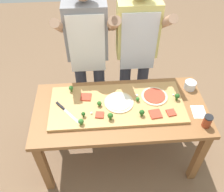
% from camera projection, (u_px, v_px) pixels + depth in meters
% --- Properties ---
extents(ground_plane, '(8.00, 8.00, 0.00)m').
position_uv_depth(ground_plane, '(119.00, 154.00, 2.69)').
color(ground_plane, brown).
extents(prep_table, '(1.54, 0.74, 0.76)m').
position_uv_depth(prep_table, '(120.00, 116.00, 2.23)').
color(prep_table, brown).
rests_on(prep_table, ground).
extents(cutting_board, '(1.18, 0.51, 0.03)m').
position_uv_depth(cutting_board, '(117.00, 105.00, 2.17)').
color(cutting_board, tan).
rests_on(cutting_board, prep_table).
extents(chefs_knife, '(0.22, 0.25, 0.02)m').
position_uv_depth(chefs_knife, '(64.00, 109.00, 2.10)').
color(chefs_knife, '#B7BABF').
rests_on(chefs_knife, cutting_board).
extents(pizza_whole_tomato_red, '(0.24, 0.24, 0.02)m').
position_uv_depth(pizza_whole_tomato_red, '(154.00, 96.00, 2.21)').
color(pizza_whole_tomato_red, beige).
rests_on(pizza_whole_tomato_red, cutting_board).
extents(pizza_whole_white_garlic, '(0.26, 0.26, 0.02)m').
position_uv_depth(pizza_whole_white_garlic, '(119.00, 102.00, 2.16)').
color(pizza_whole_white_garlic, beige).
rests_on(pizza_whole_white_garlic, cutting_board).
extents(pizza_slice_far_right, '(0.10, 0.10, 0.01)m').
position_uv_depth(pizza_slice_far_right, '(86.00, 97.00, 2.21)').
color(pizza_slice_far_right, '#BC3D28').
rests_on(pizza_slice_far_right, cutting_board).
extents(pizza_slice_near_right, '(0.11, 0.11, 0.01)m').
position_uv_depth(pizza_slice_near_right, '(155.00, 114.00, 2.06)').
color(pizza_slice_near_right, '#BC3D28').
rests_on(pizza_slice_near_right, cutting_board).
extents(pizza_slice_far_left, '(0.08, 0.08, 0.01)m').
position_uv_depth(pizza_slice_far_left, '(100.00, 115.00, 2.06)').
color(pizza_slice_far_left, '#BC3D28').
rests_on(pizza_slice_far_left, cutting_board).
extents(pizza_slice_center, '(0.08, 0.08, 0.01)m').
position_uv_depth(pizza_slice_center, '(171.00, 113.00, 2.07)').
color(pizza_slice_center, '#BC3D28').
rests_on(pizza_slice_center, cutting_board).
extents(broccoli_floret_front_right, '(0.04, 0.04, 0.07)m').
position_uv_depth(broccoli_floret_front_right, '(177.00, 96.00, 2.16)').
color(broccoli_floret_front_right, '#2C5915').
rests_on(broccoli_floret_front_right, cutting_board).
extents(broccoli_floret_front_left, '(0.04, 0.04, 0.06)m').
position_uv_depth(broccoli_floret_front_left, '(142.00, 112.00, 2.03)').
color(broccoli_floret_front_left, '#2C5915').
rests_on(broccoli_floret_front_left, cutting_board).
extents(broccoli_floret_center_right, '(0.03, 0.03, 0.05)m').
position_uv_depth(broccoli_floret_center_right, '(83.00, 114.00, 2.03)').
color(broccoli_floret_center_right, '#2C5915').
rests_on(broccoli_floret_center_right, cutting_board).
extents(broccoli_floret_back_mid, '(0.05, 0.05, 0.07)m').
position_uv_depth(broccoli_floret_back_mid, '(110.00, 116.00, 2.00)').
color(broccoli_floret_back_mid, '#366618').
rests_on(broccoli_floret_back_mid, cutting_board).
extents(broccoli_floret_back_left, '(0.04, 0.04, 0.06)m').
position_uv_depth(broccoli_floret_back_left, '(71.00, 88.00, 2.24)').
color(broccoli_floret_back_left, '#3F7220').
rests_on(broccoli_floret_back_left, cutting_board).
extents(broccoli_floret_front_mid, '(0.05, 0.05, 0.06)m').
position_uv_depth(broccoli_floret_front_mid, '(81.00, 121.00, 1.97)').
color(broccoli_floret_front_mid, '#3F7220').
rests_on(broccoli_floret_front_mid, cutting_board).
extents(broccoli_floret_center_left, '(0.04, 0.04, 0.05)m').
position_uv_depth(broccoli_floret_center_left, '(99.00, 103.00, 2.12)').
color(broccoli_floret_center_left, '#366618').
rests_on(broccoli_floret_center_left, cutting_board).
extents(broccoli_floret_back_right, '(0.04, 0.04, 0.05)m').
position_uv_depth(broccoli_floret_back_right, '(138.00, 99.00, 2.16)').
color(broccoli_floret_back_right, '#3F7220').
rests_on(broccoli_floret_back_right, cutting_board).
extents(cheese_crumble_a, '(0.02, 0.02, 0.01)m').
position_uv_depth(cheese_crumble_a, '(91.00, 113.00, 2.07)').
color(cheese_crumble_a, white).
rests_on(cheese_crumble_a, cutting_board).
extents(cheese_crumble_b, '(0.02, 0.02, 0.02)m').
position_uv_depth(cheese_crumble_b, '(137.00, 96.00, 2.21)').
color(cheese_crumble_b, silver).
rests_on(cheese_crumble_b, cutting_board).
extents(cheese_crumble_c, '(0.01, 0.01, 0.01)m').
position_uv_depth(cheese_crumble_c, '(173.00, 95.00, 2.23)').
color(cheese_crumble_c, white).
rests_on(cheese_crumble_c, cutting_board).
extents(flour_cup, '(0.11, 0.11, 0.08)m').
position_uv_depth(flour_cup, '(190.00, 86.00, 2.31)').
color(flour_cup, white).
rests_on(flour_cup, prep_table).
extents(sauce_jar, '(0.07, 0.07, 0.11)m').
position_uv_depth(sauce_jar, '(207.00, 121.00, 1.98)').
color(sauce_jar, '#99381E').
rests_on(sauce_jar, prep_table).
extents(recipe_note, '(0.13, 0.16, 0.00)m').
position_uv_depth(recipe_note, '(199.00, 112.00, 2.12)').
color(recipe_note, white).
rests_on(recipe_note, prep_table).
extents(cook_left, '(0.54, 0.39, 1.67)m').
position_uv_depth(cook_left, '(88.00, 48.00, 2.40)').
color(cook_left, '#333847').
rests_on(cook_left, ground).
extents(cook_right, '(0.54, 0.39, 1.67)m').
position_uv_depth(cook_right, '(137.00, 46.00, 2.42)').
color(cook_right, '#333847').
rests_on(cook_right, ground).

